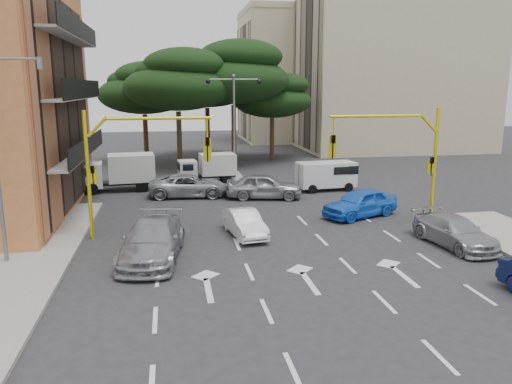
% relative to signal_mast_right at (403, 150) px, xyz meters
% --- Properties ---
extents(ground, '(120.00, 120.00, 0.00)m').
position_rel_signal_mast_right_xyz_m(ground, '(-6.80, -1.99, -3.88)').
color(ground, '#28282B').
rests_on(ground, ground).
extents(median_strip, '(1.40, 6.00, 0.15)m').
position_rel_signal_mast_right_xyz_m(median_strip, '(-6.80, 14.01, -3.81)').
color(median_strip, gray).
rests_on(median_strip, ground).
extents(apartment_beige_near, '(20.20, 12.15, 18.70)m').
position_rel_signal_mast_right_xyz_m(apartment_beige_near, '(13.15, 30.01, 5.47)').
color(apartment_beige_near, beige).
rests_on(apartment_beige_near, ground).
extents(apartment_beige_far, '(16.20, 12.15, 16.70)m').
position_rel_signal_mast_right_xyz_m(apartment_beige_far, '(6.15, 42.01, 4.47)').
color(apartment_beige_far, beige).
rests_on(apartment_beige_far, ground).
extents(pine_left_near, '(9.15, 9.15, 10.23)m').
position_rel_signal_mast_right_xyz_m(pine_left_near, '(-10.75, 19.96, 3.72)').
color(pine_left_near, '#382616').
rests_on(pine_left_near, ground).
extents(pine_center, '(9.98, 9.98, 11.16)m').
position_rel_signal_mast_right_xyz_m(pine_center, '(-5.75, 21.96, 4.41)').
color(pine_center, '#382616').
rests_on(pine_center, ground).
extents(pine_left_far, '(8.32, 8.32, 9.30)m').
position_rel_signal_mast_right_xyz_m(pine_left_far, '(-13.75, 23.96, 3.03)').
color(pine_left_far, '#382616').
rests_on(pine_left_far, ground).
extents(pine_right, '(7.49, 7.49, 8.37)m').
position_rel_signal_mast_right_xyz_m(pine_right, '(-1.75, 23.96, 2.33)').
color(pine_right, '#382616').
rests_on(pine_right, ground).
extents(pine_back, '(9.15, 9.15, 10.23)m').
position_rel_signal_mast_right_xyz_m(pine_back, '(-7.75, 26.96, 3.72)').
color(pine_back, '#382616').
rests_on(pine_back, ground).
extents(signal_mast_right, '(5.79, 0.37, 6.00)m').
position_rel_signal_mast_right_xyz_m(signal_mast_right, '(0.00, 0.00, 0.00)').
color(signal_mast_right, yellow).
rests_on(signal_mast_right, ground).
extents(signal_mast_left, '(5.79, 0.37, 6.00)m').
position_rel_signal_mast_right_xyz_m(signal_mast_left, '(-13.61, 0.00, 0.00)').
color(signal_mast_left, yellow).
rests_on(signal_mast_left, ground).
extents(street_lamp_left, '(2.08, 0.20, 8.00)m').
position_rel_signal_mast_right_xyz_m(street_lamp_left, '(-18.10, -2.99, 0.84)').
color(street_lamp_left, slate).
rests_on(street_lamp_left, sidewalk_left).
extents(street_lamp_center, '(4.16, 0.36, 7.77)m').
position_rel_signal_mast_right_xyz_m(street_lamp_center, '(-6.80, 14.01, 1.54)').
color(street_lamp_center, slate).
rests_on(street_lamp_center, median_strip).
extents(car_white_hatch, '(1.86, 3.91, 1.24)m').
position_rel_signal_mast_right_xyz_m(car_white_hatch, '(-8.26, -0.71, -3.27)').
color(car_white_hatch, silver).
rests_on(car_white_hatch, ground).
extents(car_blue_compact, '(4.85, 3.46, 1.54)m').
position_rel_signal_mast_right_xyz_m(car_blue_compact, '(-1.45, 1.77, -3.12)').
color(car_blue_compact, blue).
rests_on(car_blue_compact, ground).
extents(car_silver_wagon, '(3.01, 5.85, 1.62)m').
position_rel_signal_mast_right_xyz_m(car_silver_wagon, '(-12.51, -3.33, -3.07)').
color(car_silver_wagon, '#95969C').
rests_on(car_silver_wagon, ground).
extents(car_silver_cross_a, '(5.35, 2.76, 1.44)m').
position_rel_signal_mast_right_xyz_m(car_silver_cross_a, '(-10.48, 8.54, -3.16)').
color(car_silver_cross_a, '#A3A5AA').
rests_on(car_silver_cross_a, ground).
extents(car_silver_cross_b, '(5.08, 2.79, 1.64)m').
position_rel_signal_mast_right_xyz_m(car_silver_cross_b, '(-5.80, 7.15, -3.07)').
color(car_silver_cross_b, '#97999E').
rests_on(car_silver_cross_b, ground).
extents(car_silver_parked, '(2.42, 4.77, 1.33)m').
position_rel_signal_mast_right_xyz_m(car_silver_parked, '(0.80, -3.88, -3.22)').
color(car_silver_parked, '#9A9CA1').
rests_on(car_silver_parked, ground).
extents(van_white, '(4.12, 2.16, 1.98)m').
position_rel_signal_mast_right_xyz_m(van_white, '(-1.11, 9.01, -2.89)').
color(van_white, silver).
rests_on(van_white, ground).
extents(box_truck_a, '(5.28, 2.65, 2.50)m').
position_rel_signal_mast_right_xyz_m(box_truck_a, '(-15.21, 11.25, -2.63)').
color(box_truck_a, white).
rests_on(box_truck_a, ground).
extents(box_truck_b, '(4.44, 2.18, 2.11)m').
position_rel_signal_mast_right_xyz_m(box_truck_b, '(-8.93, 13.43, -2.83)').
color(box_truck_b, silver).
rests_on(box_truck_b, ground).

